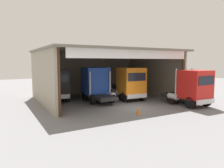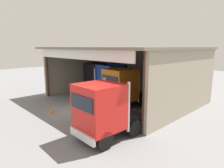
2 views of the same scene
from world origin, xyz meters
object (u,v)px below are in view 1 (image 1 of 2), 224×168
at_px(truck_black_center_bay, 55,85).
at_px(traffic_cone, 138,111).
at_px(truck_blue_center_right_bay, 96,84).
at_px(truck_orange_left_bay, 130,83).
at_px(tool_cart, 118,88).
at_px(truck_red_right_bay, 192,87).
at_px(oil_drum, 118,88).

xyz_separation_m(truck_black_center_bay, traffic_cone, (4.53, -8.74, -1.53)).
bearing_deg(truck_black_center_bay, traffic_cone, 116.54).
relative_size(truck_black_center_bay, truck_blue_center_right_bay, 0.92).
height_order(truck_blue_center_right_bay, truck_orange_left_bay, truck_blue_center_right_bay).
distance_m(truck_black_center_bay, tool_cart, 10.57).
height_order(truck_black_center_bay, traffic_cone, truck_black_center_bay).
bearing_deg(traffic_cone, truck_blue_center_right_bay, 93.59).
bearing_deg(truck_blue_center_right_bay, tool_cart, 44.57).
xyz_separation_m(truck_blue_center_right_bay, truck_orange_left_bay, (3.36, -1.52, -0.01)).
bearing_deg(traffic_cone, truck_orange_left_bay, 62.12).
relative_size(truck_blue_center_right_bay, truck_red_right_bay, 1.02).
xyz_separation_m(truck_red_right_bay, traffic_cone, (-6.46, -0.10, -1.55)).
relative_size(truck_red_right_bay, traffic_cone, 9.13).
bearing_deg(truck_orange_left_bay, truck_black_center_bay, -19.08).
bearing_deg(traffic_cone, truck_red_right_bay, 0.89).
distance_m(truck_orange_left_bay, oil_drum, 7.26).
relative_size(truck_blue_center_right_bay, traffic_cone, 9.27).
distance_m(truck_black_center_bay, traffic_cone, 9.96).
bearing_deg(truck_black_center_bay, tool_cart, -161.89).
bearing_deg(truck_blue_center_right_bay, truck_orange_left_bay, -21.05).
bearing_deg(truck_red_right_bay, truck_blue_center_right_bay, -43.90).
relative_size(truck_orange_left_bay, truck_red_right_bay, 0.97).
height_order(truck_red_right_bay, oil_drum, truck_red_right_bay).
xyz_separation_m(truck_orange_left_bay, traffic_cone, (-2.92, -5.51, -1.62)).
bearing_deg(truck_black_center_bay, truck_orange_left_bay, 155.70).
relative_size(truck_black_center_bay, truck_orange_left_bay, 0.96).
relative_size(truck_red_right_bay, oil_drum, 5.57).
bearing_deg(oil_drum, truck_red_right_bay, -84.91).
distance_m(truck_black_center_bay, truck_red_right_bay, 13.98).
bearing_deg(truck_orange_left_bay, traffic_cone, 66.49).
bearing_deg(oil_drum, tool_cart, -81.09).
distance_m(truck_orange_left_bay, truck_red_right_bay, 6.47).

